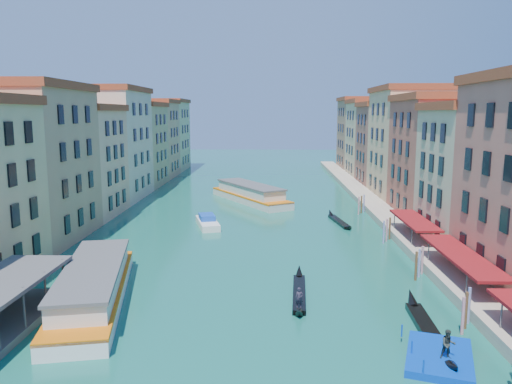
# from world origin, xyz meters

# --- Properties ---
(left_bank_palazzos) EXTENTS (12.80, 128.40, 21.00)m
(left_bank_palazzos) POSITION_xyz_m (-26.00, 64.68, 9.71)
(left_bank_palazzos) COLOR beige
(left_bank_palazzos) RESTS_ON ground
(right_bank_palazzos) EXTENTS (12.80, 128.40, 21.00)m
(right_bank_palazzos) POSITION_xyz_m (30.00, 65.00, 9.75)
(right_bank_palazzos) COLOR #AC473E
(right_bank_palazzos) RESTS_ON ground
(quay) EXTENTS (4.00, 140.00, 1.00)m
(quay) POSITION_xyz_m (22.00, 65.00, 0.50)
(quay) COLOR #A29583
(quay) RESTS_ON ground
(restaurant_awnings) EXTENTS (3.20, 44.55, 3.12)m
(restaurant_awnings) POSITION_xyz_m (22.19, 23.00, 2.99)
(restaurant_awnings) COLOR maroon
(restaurant_awnings) RESTS_ON ground
(mooring_poles_right) EXTENTS (1.44, 54.24, 3.20)m
(mooring_poles_right) POSITION_xyz_m (19.10, 28.80, 1.30)
(mooring_poles_right) COLOR #4E2F1A
(mooring_poles_right) RESTS_ON ground
(vaporetto_near) EXTENTS (9.09, 22.13, 3.21)m
(vaporetto_near) POSITION_xyz_m (-10.94, 18.68, 1.45)
(vaporetto_near) COLOR white
(vaporetto_near) RESTS_ON ground
(vaporetto_far) EXTENTS (15.59, 21.56, 3.29)m
(vaporetto_far) POSITION_xyz_m (0.54, 68.18, 1.48)
(vaporetto_far) COLOR silver
(vaporetto_far) RESTS_ON ground
(gondola_fore) EXTENTS (1.60, 11.81, 2.35)m
(gondola_fore) POSITION_xyz_m (6.91, 20.51, 0.40)
(gondola_fore) COLOR black
(gondola_fore) RESTS_ON ground
(gondola_right) EXTENTS (1.73, 13.54, 2.70)m
(gondola_right) POSITION_xyz_m (15.99, 12.38, 0.52)
(gondola_right) COLOR black
(gondola_right) RESTS_ON ground
(gondola_far) EXTENTS (2.59, 11.28, 1.60)m
(gondola_far) POSITION_xyz_m (14.47, 50.74, 0.33)
(gondola_far) COLOR black
(gondola_far) RESTS_ON ground
(motorboat_mid) EXTENTS (4.51, 8.37, 1.66)m
(motorboat_mid) POSITION_xyz_m (-4.77, 47.86, 0.64)
(motorboat_mid) COLOR white
(motorboat_mid) RESTS_ON ground
(motorboat_far) EXTENTS (2.22, 6.84, 1.41)m
(motorboat_far) POSITION_xyz_m (4.08, 74.83, 0.55)
(motorboat_far) COLOR beige
(motorboat_far) RESTS_ON ground
(blue_dock) EXTENTS (5.79, 7.09, 0.51)m
(blue_dock) POSITION_xyz_m (15.50, 8.93, 0.25)
(blue_dock) COLOR #0138B8
(blue_dock) RESTS_ON ground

